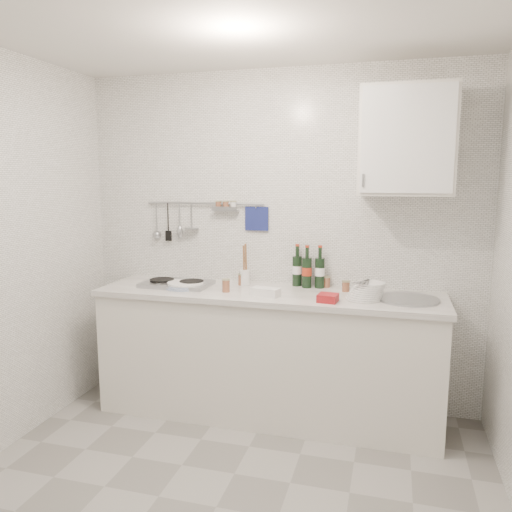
# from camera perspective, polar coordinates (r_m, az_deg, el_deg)

# --- Properties ---
(floor) EXTENTS (3.00, 3.00, 0.00)m
(floor) POSITION_cam_1_polar(r_m,az_deg,el_deg) (2.95, -4.57, -26.70)
(floor) COLOR slate
(floor) RESTS_ON ground
(ceiling) EXTENTS (3.00, 3.00, 0.00)m
(ceiling) POSITION_cam_1_polar(r_m,az_deg,el_deg) (2.52, -5.36, 27.03)
(ceiling) COLOR silver
(ceiling) RESTS_ON back_wall
(back_wall) EXTENTS (3.00, 0.02, 2.50)m
(back_wall) POSITION_cam_1_polar(r_m,az_deg,el_deg) (3.77, 2.49, 1.83)
(back_wall) COLOR silver
(back_wall) RESTS_ON floor
(counter) EXTENTS (2.44, 0.64, 0.96)m
(counter) POSITION_cam_1_polar(r_m,az_deg,el_deg) (3.68, 1.43, -11.47)
(counter) COLOR silver
(counter) RESTS_ON floor
(wall_rail) EXTENTS (0.98, 0.09, 0.34)m
(wall_rail) POSITION_cam_1_polar(r_m,az_deg,el_deg) (3.90, -6.21, 4.62)
(wall_rail) COLOR #93969B
(wall_rail) RESTS_ON back_wall
(wall_cabinet) EXTENTS (0.60, 0.38, 0.70)m
(wall_cabinet) POSITION_cam_1_polar(r_m,az_deg,el_deg) (3.47, 16.84, 12.43)
(wall_cabinet) COLOR silver
(wall_cabinet) RESTS_ON back_wall
(plate_stack_hob) EXTENTS (0.29, 0.28, 0.04)m
(plate_stack_hob) POSITION_cam_1_polar(r_m,az_deg,el_deg) (3.69, -8.16, -3.29)
(plate_stack_hob) COLOR #5073B6
(plate_stack_hob) RESTS_ON counter
(plate_stack_sink) EXTENTS (0.26, 0.24, 0.12)m
(plate_stack_sink) POSITION_cam_1_polar(r_m,az_deg,el_deg) (3.38, 12.53, -3.95)
(plate_stack_sink) COLOR white
(plate_stack_sink) RESTS_ON counter
(wine_bottles) EXTENTS (0.25, 0.12, 0.31)m
(wine_bottles) POSITION_cam_1_polar(r_m,az_deg,el_deg) (3.67, 5.95, -1.17)
(wine_bottles) COLOR black
(wine_bottles) RESTS_ON counter
(butter_dish) EXTENTS (0.21, 0.13, 0.06)m
(butter_dish) POSITION_cam_1_polar(r_m,az_deg,el_deg) (3.40, 1.09, -4.12)
(butter_dish) COLOR white
(butter_dish) RESTS_ON counter
(strawberry_punnet) EXTENTS (0.14, 0.14, 0.05)m
(strawberry_punnet) POSITION_cam_1_polar(r_m,az_deg,el_deg) (3.27, 8.21, -4.76)
(strawberry_punnet) COLOR #B61427
(strawberry_punnet) RESTS_ON counter
(utensil_crock) EXTENTS (0.08, 0.08, 0.32)m
(utensil_crock) POSITION_cam_1_polar(r_m,az_deg,el_deg) (3.73, -1.30, -2.21)
(utensil_crock) COLOR white
(utensil_crock) RESTS_ON counter
(jar_a) EXTENTS (0.06, 0.06, 0.09)m
(jar_a) POSITION_cam_1_polar(r_m,az_deg,el_deg) (3.74, -1.61, -2.66)
(jar_a) COLOR brown
(jar_a) RESTS_ON counter
(jar_b) EXTENTS (0.06, 0.06, 0.08)m
(jar_b) POSITION_cam_1_polar(r_m,az_deg,el_deg) (3.70, 8.03, -2.91)
(jar_b) COLOR brown
(jar_b) RESTS_ON counter
(jar_c) EXTENTS (0.06, 0.06, 0.08)m
(jar_c) POSITION_cam_1_polar(r_m,az_deg,el_deg) (3.58, 10.23, -3.39)
(jar_c) COLOR brown
(jar_c) RESTS_ON counter
(jar_d) EXTENTS (0.06, 0.06, 0.09)m
(jar_d) POSITION_cam_1_polar(r_m,az_deg,el_deg) (3.52, -3.45, -3.36)
(jar_d) COLOR brown
(jar_d) RESTS_ON counter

